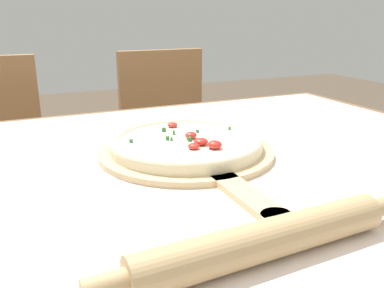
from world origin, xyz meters
The scene contains 6 objects.
dining_table centered at (0.00, 0.00, 0.65)m, with size 1.47×1.03×0.74m.
towel_cloth centered at (0.00, 0.00, 0.74)m, with size 1.39×0.95×0.00m.
pizza_peel centered at (0.03, 0.02, 0.75)m, with size 0.36×0.53×0.01m.
pizza centered at (0.03, 0.04, 0.77)m, with size 0.31×0.31×0.03m.
rolling_pin centered at (-0.04, -0.35, 0.77)m, with size 0.43×0.06×0.05m.
chair_right centered at (0.32, 0.90, 0.50)m, with size 0.40×0.40×0.87m.
Camera 1 is at (-0.29, -0.70, 1.02)m, focal length 38.00 mm.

